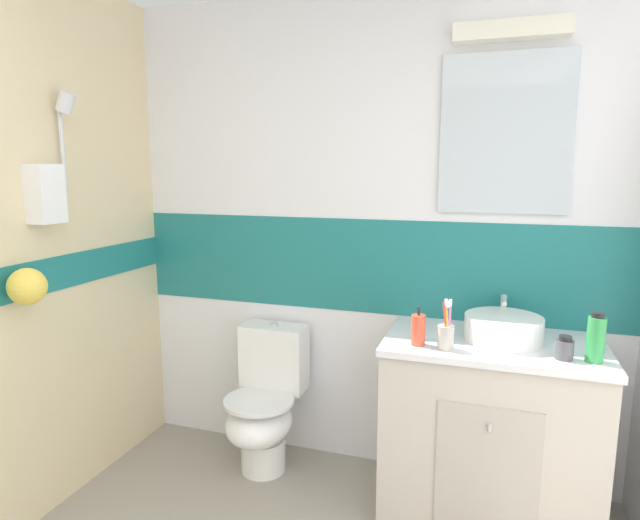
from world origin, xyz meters
The scene contains 8 objects.
wall_back_tiled centered at (0.01, 2.45, 1.26)m, with size 3.20×0.20×2.50m.
vanity_cabinet centered at (0.66, 2.12, 0.43)m, with size 0.95×0.58×0.85m.
sink_basin centered at (0.70, 2.14, 0.91)m, with size 0.34×0.38×0.17m.
toilet centered at (-0.48, 2.16, 0.36)m, with size 0.37×0.50×0.78m.
toothbrush_cup centered at (0.47, 1.94, 0.91)m, with size 0.07×0.07×0.22m.
soap_dispenser centered at (0.35, 1.96, 0.92)m, with size 0.06×0.06×0.17m.
mouthwash_bottle centered at (1.04, 1.97, 0.95)m, with size 0.07×0.07×0.20m.
hair_gel_jar centered at (0.93, 1.96, 0.89)m, with size 0.07×0.07×0.10m.
Camera 1 is at (0.64, -0.27, 1.61)m, focal length 29.50 mm.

